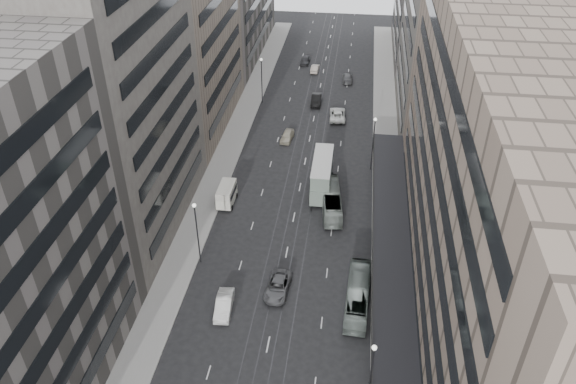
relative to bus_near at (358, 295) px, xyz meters
The scene contains 23 objects.
ground 11.48m from the bus_near, 138.22° to the right, with size 220.00×220.00×0.00m, color black.
sidewalk_right 30.14m from the bus_near, 83.32° to the left, with size 4.00×125.00×0.15m, color gray.
sidewalk_left 36.28m from the bus_near, 124.43° to the left, with size 4.00×125.00×0.15m, color gray.
department_store 18.79m from the bus_near, ahead, with size 19.20×60.00×30.00m.
building_right_mid 47.48m from the bus_near, 73.68° to the left, with size 15.00×28.00×24.00m, color #4D4843.
building_left_b 35.71m from the bus_near, 159.18° to the left, with size 15.00×26.00×34.00m, color #4D4843.
building_left_c 49.99m from the bus_near, 127.99° to the left, with size 15.00×28.00×25.00m, color #74675A.
lamp_right_near 13.23m from the bus_near, 84.56° to the right, with size 0.44×0.44×8.32m.
lamp_right_far 27.70m from the bus_near, 87.49° to the left, with size 0.44×0.44×8.32m.
lamp_left_near 19.12m from the bus_near, 166.39° to the left, with size 0.44×0.44×8.32m.
lamp_left_far 50.93m from the bus_near, 111.00° to the left, with size 0.44×0.44×8.32m.
bus_near is the anchor object (origin of this frame).
bus_far 17.26m from the bus_near, 102.99° to the left, with size 2.28×9.74×2.71m, color gray.
double_decker 21.65m from the bus_near, 104.70° to the left, with size 2.81×9.03×4.93m.
panel_van 24.08m from the bus_near, 137.32° to the left, with size 2.17×4.33×2.72m.
sedan_1 14.04m from the bus_near, 169.05° to the right, with size 1.62×4.65×1.53m, color white.
sedan_2 8.66m from the bus_near, behind, with size 2.39×5.17×1.44m, color #555558.
sedan_4 36.53m from the bus_near, 109.23° to the left, with size 1.70×4.22×1.44m, color #B3AC94.
sedan_5 49.03m from the bus_near, 100.11° to the left, with size 1.71×4.89×1.61m, color black.
sedan_6 43.29m from the bus_near, 96.04° to the left, with size 2.60×5.63×1.56m, color silver.
sedan_7 59.18m from the bus_near, 93.45° to the left, with size 1.94×4.78×1.39m, color #4D4E50.
sedan_8 68.11m from the bus_near, 100.60° to the left, with size 1.73×4.29×1.46m, color #2A2A2D.
sedan_9 63.83m from the bus_near, 99.17° to the left, with size 1.41×4.05×1.34m, color #B1A293.
Camera 1 is at (6.74, -35.42, 43.56)m, focal length 35.00 mm.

